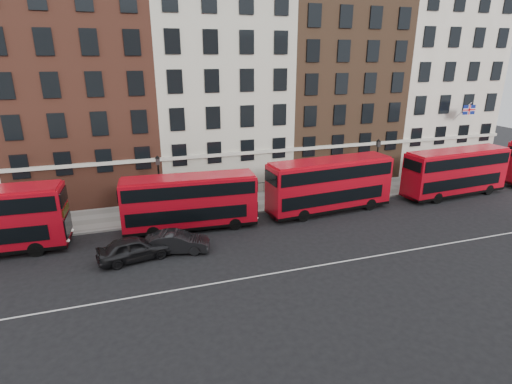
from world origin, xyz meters
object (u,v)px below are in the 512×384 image
object	(u,v)px
bus_b	(189,201)
car_rear	(134,248)
traffic_light	(452,166)
bus_d	(455,171)
car_front	(177,242)
bus_c	(329,184)

from	to	relation	value
bus_b	car_rear	world-z (taller)	bus_b
car_rear	traffic_light	size ratio (longest dim) A/B	1.45
car_rear	traffic_light	distance (m)	31.49
bus_d	traffic_light	size ratio (longest dim) A/B	3.35
bus_b	car_front	bearing A→B (deg)	-109.11
car_rear	car_front	distance (m)	2.84
bus_d	traffic_light	bearing A→B (deg)	51.42
bus_c	bus_d	bearing A→B (deg)	-4.65
bus_c	car_front	bearing A→B (deg)	-169.74
car_rear	traffic_light	xyz separation A→B (m)	(30.96, 5.49, 1.64)
bus_c	bus_d	world-z (taller)	bus_c
bus_b	bus_c	distance (m)	12.01
traffic_light	car_front	bearing A→B (deg)	-169.44
bus_c	car_front	world-z (taller)	bus_c
car_front	car_rear	bearing A→B (deg)	109.81
bus_d	bus_c	bearing A→B (deg)	176.19
car_rear	car_front	world-z (taller)	car_rear
bus_d	traffic_light	world-z (taller)	bus_d
car_rear	bus_c	bearing A→B (deg)	-87.59
car_rear	car_front	size ratio (longest dim) A/B	1.07
bus_b	car_rear	size ratio (longest dim) A/B	2.18
bus_c	car_rear	bearing A→B (deg)	-171.42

